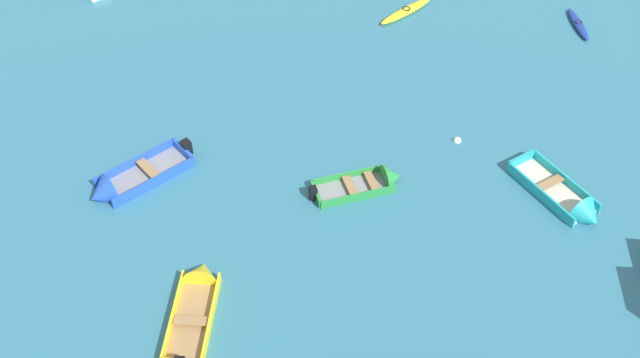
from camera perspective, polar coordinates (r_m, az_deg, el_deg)
rowboat_turquoise_cluster_outer at (r=32.89m, az=18.20°, el=-1.82°), size 3.91×4.33×1.40m
rowboat_yellow_outer_left at (r=28.77m, az=-9.04°, el=-8.37°), size 1.64×4.66×1.31m
kayak_deep_blue_cluster_inner at (r=43.60m, az=18.57°, el=10.82°), size 1.12×3.02×0.28m
rowboat_green_near_camera at (r=32.31m, az=4.09°, el=-0.19°), size 3.97×2.72×1.25m
rowboat_blue_distant_center at (r=33.08m, az=-14.47°, el=-0.41°), size 4.19×4.37×1.49m
kayak_yellow_midfield_left at (r=42.64m, az=6.39°, el=12.25°), size 2.92×3.21×0.36m
mooring_buoy_near_foreground at (r=34.88m, az=10.12°, el=2.80°), size 0.36×0.36×0.36m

